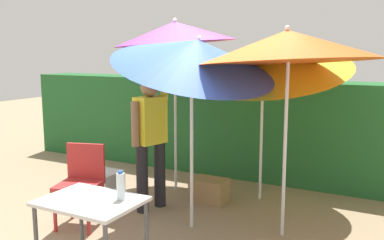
% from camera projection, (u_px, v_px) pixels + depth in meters
% --- Properties ---
extents(ground_plane, '(24.00, 24.00, 0.00)m').
position_uv_depth(ground_plane, '(180.00, 216.00, 4.96)').
color(ground_plane, '#9E8466').
extents(hedge_row, '(8.00, 0.70, 1.48)m').
position_uv_depth(hedge_row, '(244.00, 127.00, 6.60)').
color(hedge_row, '#23602D').
rests_on(hedge_row, ground_plane).
extents(umbrella_rainbow, '(2.07, 2.08, 2.30)m').
position_uv_depth(umbrella_rainbow, '(267.00, 57.00, 5.25)').
color(umbrella_rainbow, silver).
rests_on(umbrella_rainbow, ground_plane).
extents(umbrella_orange, '(1.83, 1.76, 2.38)m').
position_uv_depth(umbrella_orange, '(195.00, 54.00, 4.40)').
color(umbrella_orange, silver).
rests_on(umbrella_orange, ground_plane).
extents(umbrella_yellow, '(1.66, 1.65, 2.38)m').
position_uv_depth(umbrella_yellow, '(175.00, 33.00, 5.65)').
color(umbrella_yellow, silver).
rests_on(umbrella_yellow, ground_plane).
extents(umbrella_navy, '(1.81, 1.80, 2.20)m').
position_uv_depth(umbrella_navy, '(288.00, 46.00, 4.15)').
color(umbrella_navy, silver).
rests_on(umbrella_navy, ground_plane).
extents(person_vendor, '(0.31, 0.55, 1.88)m').
position_uv_depth(person_vendor, '(151.00, 134.00, 5.07)').
color(person_vendor, black).
rests_on(person_vendor, ground_plane).
extents(chair_plastic, '(0.55, 0.55, 0.89)m').
position_uv_depth(chair_plastic, '(81.00, 180.00, 4.67)').
color(chair_plastic, '#B72D2D').
rests_on(chair_plastic, ground_plane).
extents(cooler_box, '(0.58, 0.39, 0.42)m').
position_uv_depth(cooler_box, '(98.00, 186.00, 5.41)').
color(cooler_box, silver).
rests_on(cooler_box, ground_plane).
extents(crate_cardboard, '(0.45, 0.33, 0.29)m').
position_uv_depth(crate_cardboard, '(209.00, 190.00, 5.45)').
color(crate_cardboard, '#9E7A4C').
rests_on(crate_cardboard, ground_plane).
extents(folding_table, '(0.80, 0.60, 0.72)m').
position_uv_depth(folding_table, '(91.00, 210.00, 3.45)').
color(folding_table, '#4C4C51').
rests_on(folding_table, ground_plane).
extents(bottle_water, '(0.07, 0.07, 0.24)m').
position_uv_depth(bottle_water, '(121.00, 186.00, 3.42)').
color(bottle_water, silver).
rests_on(bottle_water, folding_table).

